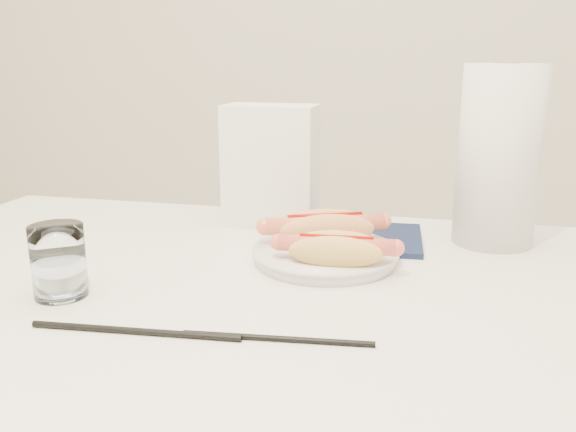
% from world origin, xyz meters
% --- Properties ---
extents(table, '(1.20, 0.80, 0.75)m').
position_xyz_m(table, '(0.00, 0.00, 0.69)').
color(table, white).
rests_on(table, ground).
extents(plate, '(0.25, 0.25, 0.02)m').
position_xyz_m(plate, '(0.08, 0.13, 0.76)').
color(plate, white).
rests_on(plate, table).
extents(hotdog_left, '(0.17, 0.12, 0.05)m').
position_xyz_m(hotdog_left, '(0.08, 0.16, 0.79)').
color(hotdog_left, '#E5955B').
rests_on(hotdog_left, plate).
extents(hotdog_right, '(0.16, 0.07, 0.04)m').
position_xyz_m(hotdog_right, '(0.11, 0.07, 0.79)').
color(hotdog_right, '#E3B358').
rests_on(hotdog_right, plate).
extents(water_glass, '(0.06, 0.06, 0.09)m').
position_xyz_m(water_glass, '(-0.21, -0.07, 0.79)').
color(water_glass, white).
rests_on(water_glass, table).
extents(chopstick_near, '(0.23, 0.03, 0.01)m').
position_xyz_m(chopstick_near, '(-0.07, -0.15, 0.75)').
color(chopstick_near, black).
rests_on(chopstick_near, table).
extents(chopstick_far, '(0.20, 0.03, 0.01)m').
position_xyz_m(chopstick_far, '(0.08, -0.13, 0.75)').
color(chopstick_far, black).
rests_on(chopstick_far, table).
extents(napkin_box, '(0.16, 0.09, 0.21)m').
position_xyz_m(napkin_box, '(-0.04, 0.30, 0.85)').
color(napkin_box, white).
rests_on(napkin_box, table).
extents(navy_napkin, '(0.17, 0.17, 0.01)m').
position_xyz_m(navy_napkin, '(0.13, 0.24, 0.75)').
color(navy_napkin, '#111B37').
rests_on(navy_napkin, table).
extents(paper_towel_roll, '(0.15, 0.15, 0.27)m').
position_xyz_m(paper_towel_roll, '(0.32, 0.28, 0.89)').
color(paper_towel_roll, silver).
rests_on(paper_towel_roll, table).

